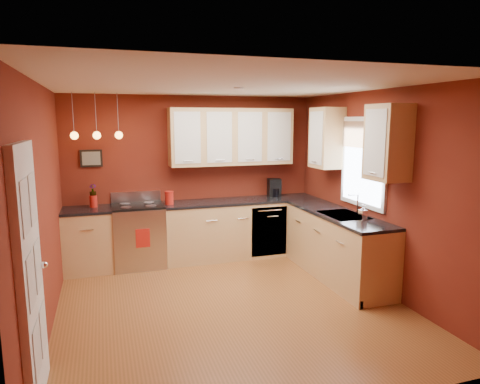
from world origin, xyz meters
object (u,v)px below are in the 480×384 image
object	(u,v)px
gas_range	(139,235)
soap_pump	(363,212)
coffee_maker	(274,188)
red_canister	(169,198)
sink	(343,216)

from	to	relation	value
gas_range	soap_pump	size ratio (longest dim) A/B	5.62
coffee_maker	soap_pump	world-z (taller)	coffee_maker
gas_range	red_canister	distance (m)	0.73
sink	gas_range	bearing A→B (deg)	150.22
sink	soap_pump	size ratio (longest dim) A/B	3.54
soap_pump	gas_range	bearing A→B (deg)	145.58
sink	coffee_maker	world-z (taller)	coffee_maker
gas_range	red_canister	size ratio (longest dim) A/B	5.44
sink	coffee_maker	xyz separation A→B (m)	(-0.34, 1.64, 0.16)
coffee_maker	soap_pump	size ratio (longest dim) A/B	1.50
sink	red_canister	size ratio (longest dim) A/B	3.43
gas_range	soap_pump	bearing A→B (deg)	-34.42
soap_pump	sink	bearing A→B (deg)	101.51
gas_range	sink	size ratio (longest dim) A/B	1.59
gas_range	sink	xyz separation A→B (m)	(2.62, -1.50, 0.43)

